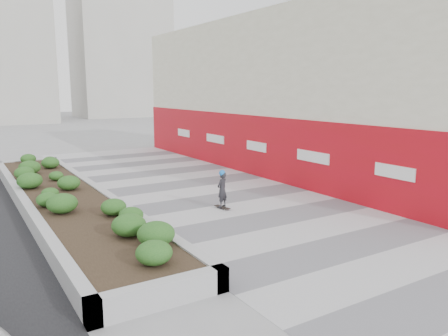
# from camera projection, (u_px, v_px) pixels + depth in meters

# --- Properties ---
(ground) EXTENTS (160.00, 160.00, 0.00)m
(ground) POSITION_uv_depth(u_px,v_px,m) (306.00, 234.00, 13.07)
(ground) COLOR gray
(ground) RESTS_ON ground
(walkway) EXTENTS (8.00, 36.00, 0.01)m
(walkway) POSITION_uv_depth(u_px,v_px,m) (249.00, 211.00, 15.58)
(walkway) COLOR #A8A8AD
(walkway) RESTS_ON ground
(building) EXTENTS (6.04, 24.08, 8.00)m
(building) POSITION_uv_depth(u_px,v_px,m) (292.00, 95.00, 23.49)
(building) COLOR beige
(building) RESTS_ON ground
(planter) EXTENTS (3.00, 18.00, 0.90)m
(planter) POSITION_uv_depth(u_px,v_px,m) (63.00, 196.00, 16.00)
(planter) COLOR #9E9EA0
(planter) RESTS_ON ground
(distant_bldg_north_r) EXTENTS (14.00, 10.00, 24.00)m
(distant_bldg_north_r) POSITION_uv_depth(u_px,v_px,m) (121.00, 40.00, 68.92)
(distant_bldg_north_r) COLOR #ADAAA3
(distant_bldg_north_r) RESTS_ON ground
(manhole_cover) EXTENTS (0.44, 0.44, 0.01)m
(manhole_cover) POSITION_uv_depth(u_px,v_px,m) (260.00, 209.00, 15.84)
(manhole_cover) COLOR #595654
(manhole_cover) RESTS_ON ground
(skateboarder) EXTENTS (0.55, 0.74, 1.44)m
(skateboarder) POSITION_uv_depth(u_px,v_px,m) (222.00, 189.00, 15.69)
(skateboarder) COLOR beige
(skateboarder) RESTS_ON ground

